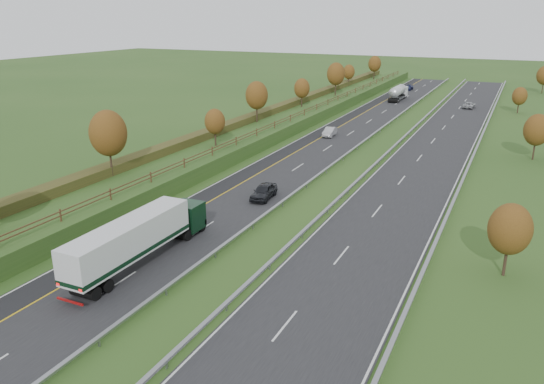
{
  "coord_description": "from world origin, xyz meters",
  "views": [
    {
      "loc": [
        27.45,
        -16.97,
        19.62
      ],
      "look_at": [
        5.33,
        30.08,
        2.2
      ],
      "focal_mm": 35.0,
      "sensor_mm": 36.0,
      "label": 1
    }
  ],
  "objects_px": {
    "car_dark_near": "(264,191)",
    "car_silver_mid": "(330,132)",
    "road_tanker": "(398,92)",
    "car_oncoming": "(469,105)",
    "box_lorry": "(138,238)",
    "car_small_far": "(409,88)"
  },
  "relations": [
    {
      "from": "car_oncoming",
      "to": "car_dark_near",
      "type": "bearing_deg",
      "value": 83.15
    },
    {
      "from": "road_tanker",
      "to": "car_silver_mid",
      "type": "distance_m",
      "value": 45.36
    },
    {
      "from": "car_dark_near",
      "to": "box_lorry",
      "type": "bearing_deg",
      "value": -101.36
    },
    {
      "from": "box_lorry",
      "to": "car_dark_near",
      "type": "distance_m",
      "value": 19.23
    },
    {
      "from": "car_small_far",
      "to": "car_oncoming",
      "type": "relative_size",
      "value": 0.97
    },
    {
      "from": "car_small_far",
      "to": "road_tanker",
      "type": "bearing_deg",
      "value": -84.14
    },
    {
      "from": "road_tanker",
      "to": "car_oncoming",
      "type": "distance_m",
      "value": 17.68
    },
    {
      "from": "road_tanker",
      "to": "car_oncoming",
      "type": "height_order",
      "value": "road_tanker"
    },
    {
      "from": "road_tanker",
      "to": "car_oncoming",
      "type": "bearing_deg",
      "value": -17.14
    },
    {
      "from": "car_oncoming",
      "to": "road_tanker",
      "type": "bearing_deg",
      "value": -12.94
    },
    {
      "from": "box_lorry",
      "to": "car_small_far",
      "type": "bearing_deg",
      "value": 90.79
    },
    {
      "from": "car_dark_near",
      "to": "car_oncoming",
      "type": "relative_size",
      "value": 1.01
    },
    {
      "from": "car_silver_mid",
      "to": "car_oncoming",
      "type": "bearing_deg",
      "value": 61.55
    },
    {
      "from": "box_lorry",
      "to": "car_silver_mid",
      "type": "height_order",
      "value": "box_lorry"
    },
    {
      "from": "car_silver_mid",
      "to": "car_dark_near",
      "type": "bearing_deg",
      "value": -86.97
    },
    {
      "from": "car_silver_mid",
      "to": "car_small_far",
      "type": "height_order",
      "value": "car_silver_mid"
    },
    {
      "from": "box_lorry",
      "to": "road_tanker",
      "type": "relative_size",
      "value": 1.45
    },
    {
      "from": "car_oncoming",
      "to": "car_silver_mid",
      "type": "bearing_deg",
      "value": 69.5
    },
    {
      "from": "road_tanker",
      "to": "car_silver_mid",
      "type": "xyz_separation_m",
      "value": [
        -1.59,
        -45.32,
        -1.08
      ]
    },
    {
      "from": "car_dark_near",
      "to": "car_silver_mid",
      "type": "bearing_deg",
      "value": 91.71
    },
    {
      "from": "car_dark_near",
      "to": "car_silver_mid",
      "type": "height_order",
      "value": "car_dark_near"
    },
    {
      "from": "car_silver_mid",
      "to": "car_oncoming",
      "type": "height_order",
      "value": "car_silver_mid"
    }
  ]
}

